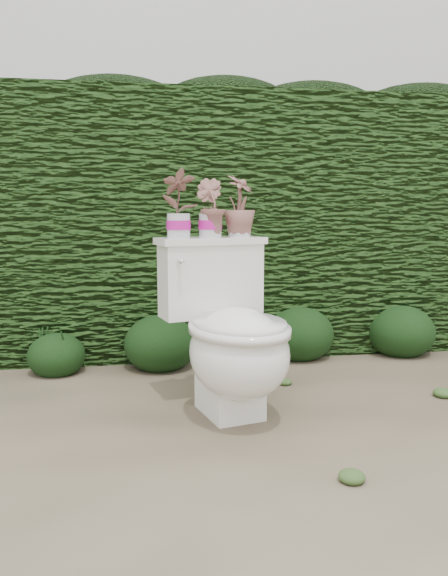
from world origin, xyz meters
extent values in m
plane|color=gray|center=(0.00, 0.00, 0.00)|extent=(60.00, 60.00, 0.00)
cube|color=#2D541C|center=(0.00, 1.60, 0.80)|extent=(8.00, 1.00, 1.60)
cube|color=silver|center=(0.60, 6.00, 2.00)|extent=(8.00, 3.50, 4.00)
cube|color=white|center=(-0.15, 0.22, 0.10)|extent=(0.28, 0.34, 0.20)
ellipsoid|color=white|center=(-0.12, 0.12, 0.30)|extent=(0.52, 0.59, 0.39)
cube|color=white|center=(-0.20, 0.43, 0.57)|extent=(0.50, 0.28, 0.34)
cube|color=white|center=(-0.20, 0.43, 0.76)|extent=(0.53, 0.30, 0.03)
cylinder|color=silver|center=(-0.36, 0.30, 0.68)|extent=(0.03, 0.06, 0.02)
sphere|color=silver|center=(-0.35, 0.27, 0.68)|extent=(0.03, 0.03, 0.03)
imported|color=#366820|center=(-0.35, 0.40, 0.92)|extent=(0.18, 0.15, 0.29)
imported|color=#366820|center=(-0.20, 0.43, 0.91)|extent=(0.18, 0.18, 0.26)
imported|color=#366820|center=(-0.06, 0.47, 0.91)|extent=(0.21, 0.21, 0.27)
ellipsoid|color=#193813|center=(-0.99, 1.00, 0.13)|extent=(0.32, 0.32, 0.25)
ellipsoid|color=#193813|center=(-0.41, 1.02, 0.17)|extent=(0.42, 0.42, 0.33)
ellipsoid|color=#193813|center=(0.44, 1.11, 0.17)|extent=(0.43, 0.43, 0.35)
ellipsoid|color=#193813|center=(1.10, 1.10, 0.17)|extent=(0.42, 0.42, 0.34)
camera|label=1|loc=(-0.55, -2.15, 0.90)|focal=35.00mm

